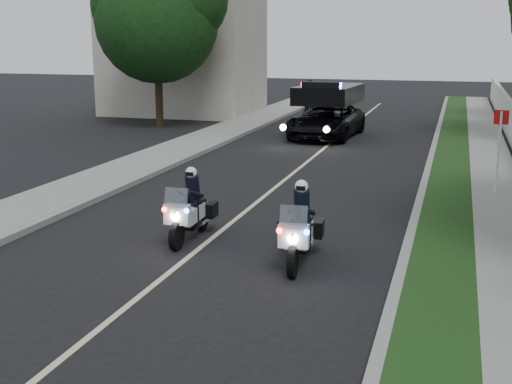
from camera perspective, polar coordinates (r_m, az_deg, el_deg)
ground at (r=11.59m, az=-9.69°, el=-8.61°), size 120.00×120.00×0.00m
curb_right at (r=20.07m, az=14.04°, el=0.64°), size 0.20×60.00×0.15m
grass_verge at (r=20.05m, az=16.04°, el=0.52°), size 1.20×60.00×0.16m
sidewalk_right at (r=20.09m, az=19.74°, el=0.28°), size 1.40×60.00×0.16m
curb_left at (r=21.98m, az=-7.81°, el=1.97°), size 0.20×60.00×0.15m
sidewalk_left at (r=22.45m, az=-10.37°, el=2.11°), size 2.00×60.00×0.16m
building_far at (r=38.61m, az=-6.14°, el=11.83°), size 8.00×6.00×7.00m
lane_marking at (r=20.66m, az=2.61°, el=1.17°), size 0.12×50.00×0.01m
police_moto_left at (r=14.53m, az=-5.57°, el=-4.00°), size 0.69×1.85×1.56m
police_moto_right at (r=13.00m, az=3.69°, el=-6.03°), size 0.81×1.94×1.61m
police_suv at (r=29.35m, az=5.95°, el=4.63°), size 2.81×5.50×2.60m
bicycle at (r=35.40m, az=4.51°, el=6.08°), size 0.82×1.95×0.99m
cyclist at (r=35.40m, az=4.51°, el=6.08°), size 0.74×0.55×1.91m
sign_post at (r=19.16m, az=19.55°, el=-0.53°), size 0.42×0.42×2.45m
tree_left_near at (r=32.86m, az=-8.12°, el=5.46°), size 6.72×6.72×9.62m
tree_left_far at (r=37.86m, az=-6.07°, el=6.50°), size 6.19×6.19×9.18m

